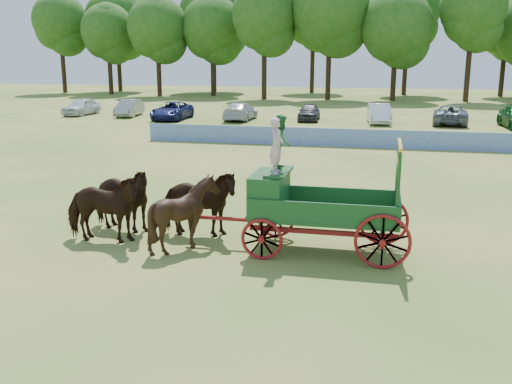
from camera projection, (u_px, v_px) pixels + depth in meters
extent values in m
plane|color=#A79B4B|center=(377.00, 253.00, 15.09)|extent=(160.00, 160.00, 0.00)
imported|color=black|center=(102.00, 209.00, 15.75)|extent=(2.38, 1.18, 1.96)
imported|color=black|center=(120.00, 199.00, 16.80)|extent=(2.51, 1.57, 1.96)
imported|color=black|center=(185.00, 214.00, 15.24)|extent=(2.05, 1.90, 1.97)
imported|color=black|center=(198.00, 204.00, 16.28)|extent=(2.42, 1.28, 1.96)
cube|color=maroon|center=(269.00, 227.00, 15.38)|extent=(0.12, 2.00, 0.12)
cube|color=maroon|center=(383.00, 234.00, 14.74)|extent=(0.12, 2.00, 0.12)
cube|color=maroon|center=(323.00, 232.00, 14.51)|extent=(3.80, 0.10, 0.12)
cube|color=maroon|center=(327.00, 220.00, 15.56)|extent=(3.80, 0.10, 0.12)
cube|color=maroon|center=(237.00, 219.00, 15.54)|extent=(2.80, 0.09, 0.09)
cube|color=#1C5427|center=(325.00, 216.00, 14.97)|extent=(3.80, 1.80, 0.10)
cube|color=#1C5427|center=(322.00, 214.00, 14.06)|extent=(3.80, 0.06, 0.55)
cube|color=#1C5427|center=(329.00, 197.00, 15.73)|extent=(3.80, 0.06, 0.55)
cube|color=#1C5427|center=(399.00, 209.00, 14.50)|extent=(0.06, 1.80, 0.55)
cube|color=#1C5427|center=(269.00, 193.00, 15.16)|extent=(0.85, 1.70, 1.05)
cube|color=#1C5427|center=(279.00, 172.00, 14.97)|extent=(0.55, 1.50, 0.08)
cube|color=#1C5427|center=(255.00, 199.00, 15.29)|extent=(0.10, 1.60, 0.65)
cube|color=#1C5427|center=(262.00, 210.00, 15.32)|extent=(0.55, 1.60, 0.06)
cube|color=#1C5427|center=(398.00, 191.00, 13.60)|extent=(0.08, 0.08, 1.80)
cube|color=#1C5427|center=(397.00, 177.00, 15.12)|extent=(0.08, 0.08, 1.80)
cube|color=#1C5427|center=(399.00, 160.00, 14.22)|extent=(0.07, 1.75, 0.75)
cube|color=gold|center=(400.00, 145.00, 14.13)|extent=(0.08, 1.80, 0.09)
cube|color=gold|center=(397.00, 160.00, 14.23)|extent=(0.02, 1.30, 0.12)
torus|color=maroon|center=(262.00, 239.00, 14.49)|extent=(1.09, 0.09, 1.09)
torus|color=maroon|center=(276.00, 219.00, 16.29)|extent=(1.09, 0.09, 1.09)
torus|color=maroon|center=(383.00, 242.00, 13.82)|extent=(1.39, 0.09, 1.39)
torus|color=maroon|center=(383.00, 220.00, 15.62)|extent=(1.39, 0.09, 1.39)
imported|color=#E7B1CB|center=(277.00, 146.00, 14.47)|extent=(0.34, 0.52, 1.42)
imported|color=#2A702E|center=(281.00, 142.00, 15.13)|extent=(0.54, 0.70, 1.43)
cube|color=#1F46AB|center=(365.00, 138.00, 32.26)|extent=(26.00, 0.08, 1.05)
imported|color=silver|center=(81.00, 107.00, 49.99)|extent=(1.96, 4.44, 1.49)
imported|color=gray|center=(129.00, 108.00, 48.91)|extent=(2.05, 4.47, 1.42)
imported|color=navy|center=(172.00, 111.00, 46.40)|extent=(2.52, 5.23, 1.44)
imported|color=silver|center=(240.00, 111.00, 45.98)|extent=(2.07, 4.93, 1.42)
imported|color=#333338|center=(309.00, 112.00, 45.71)|extent=(1.85, 4.15, 1.39)
imported|color=silver|center=(379.00, 114.00, 43.72)|extent=(2.05, 4.72, 1.51)
imported|color=slate|center=(450.00, 115.00, 43.19)|extent=(2.96, 5.54, 1.48)
cylinder|color=#382314|center=(64.00, 73.00, 79.54)|extent=(0.60, 0.60, 5.32)
sphere|color=#1D4E15|center=(60.00, 20.00, 77.87)|extent=(7.38, 7.38, 7.38)
cylinder|color=#382314|center=(111.00, 77.00, 76.45)|extent=(0.60, 0.60, 4.52)
sphere|color=#1D4E15|center=(108.00, 30.00, 75.03)|extent=(7.02, 7.02, 7.02)
cylinder|color=#382314|center=(159.00, 77.00, 73.21)|extent=(0.60, 0.60, 4.71)
sphere|color=#1D4E15|center=(157.00, 26.00, 71.74)|extent=(7.61, 7.61, 7.61)
cylinder|color=#382314|center=(213.00, 78.00, 73.31)|extent=(0.60, 0.60, 4.69)
sphere|color=#1D4E15|center=(212.00, 27.00, 71.84)|extent=(7.81, 7.81, 7.81)
cylinder|color=#382314|center=(264.00, 77.00, 67.92)|extent=(0.60, 0.60, 5.30)
sphere|color=#1D4E15|center=(264.00, 14.00, 66.26)|extent=(7.56, 7.56, 7.56)
cylinder|color=#382314|center=(328.00, 76.00, 66.99)|extent=(0.60, 0.60, 5.63)
sphere|color=#1D4E15|center=(330.00, 8.00, 65.22)|extent=(9.10, 9.10, 9.10)
cylinder|color=#382314|center=(393.00, 81.00, 65.44)|extent=(0.60, 0.60, 4.53)
sphere|color=#1D4E15|center=(396.00, 26.00, 64.02)|extent=(8.11, 8.11, 8.11)
cylinder|color=#382314|center=(467.00, 77.00, 64.07)|extent=(0.60, 0.60, 5.55)
sphere|color=#1D4E15|center=(473.00, 7.00, 62.34)|extent=(7.22, 7.22, 7.22)
cylinder|color=#382314|center=(120.00, 73.00, 83.00)|extent=(0.60, 0.60, 5.37)
sphere|color=#1D4E15|center=(117.00, 21.00, 81.32)|extent=(9.08, 9.08, 9.08)
cylinder|color=#382314|center=(214.00, 72.00, 81.75)|extent=(0.60, 0.60, 5.60)
sphere|color=#1D4E15|center=(213.00, 17.00, 80.00)|extent=(9.95, 9.95, 9.95)
cylinder|color=#382314|center=(312.00, 71.00, 79.87)|extent=(0.60, 0.60, 5.90)
sphere|color=#1D4E15|center=(314.00, 12.00, 78.02)|extent=(8.17, 8.17, 8.17)
cylinder|color=#382314|center=(405.00, 72.00, 75.13)|extent=(0.60, 0.60, 6.00)
sphere|color=#1D4E15|center=(409.00, 8.00, 73.25)|extent=(8.15, 8.15, 8.15)
cylinder|color=#382314|center=(502.00, 77.00, 72.01)|extent=(0.60, 0.60, 4.92)
sphere|color=#1D4E15|center=(507.00, 23.00, 70.47)|extent=(7.61, 7.61, 7.61)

